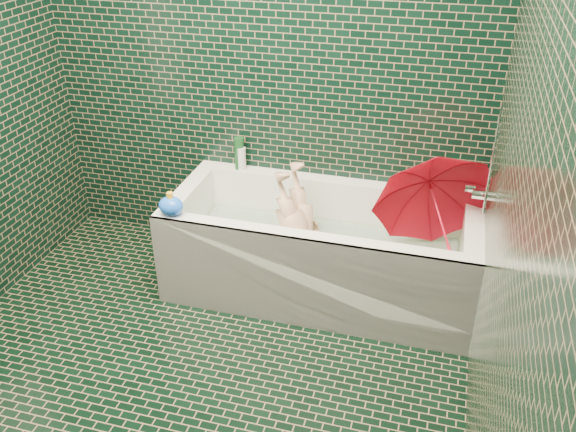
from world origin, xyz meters
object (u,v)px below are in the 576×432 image
(child, at_px, (301,241))
(umbrella, at_px, (439,216))
(rubber_duck, at_px, (444,185))
(bath_toy, at_px, (171,206))
(bathtub, at_px, (320,259))

(child, relative_size, umbrella, 1.38)
(child, bearing_deg, umbrella, 108.30)
(child, relative_size, rubber_duck, 7.75)
(umbrella, distance_m, bath_toy, 1.39)
(rubber_duck, bearing_deg, child, -166.63)
(bathtub, height_order, umbrella, umbrella)
(umbrella, xyz_separation_m, rubber_duck, (0.00, 0.37, -0.00))
(child, bearing_deg, bathtub, 106.16)
(bathtub, xyz_separation_m, bath_toy, (-0.75, -0.30, 0.40))
(child, xyz_separation_m, rubber_duck, (0.74, 0.35, 0.28))
(child, xyz_separation_m, umbrella, (0.73, -0.02, 0.28))
(bathtub, distance_m, rubber_duck, 0.81)
(bathtub, distance_m, child, 0.15)
(rubber_duck, xyz_separation_m, bath_toy, (-1.36, -0.66, 0.02))
(bathtub, bearing_deg, rubber_duck, 29.94)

